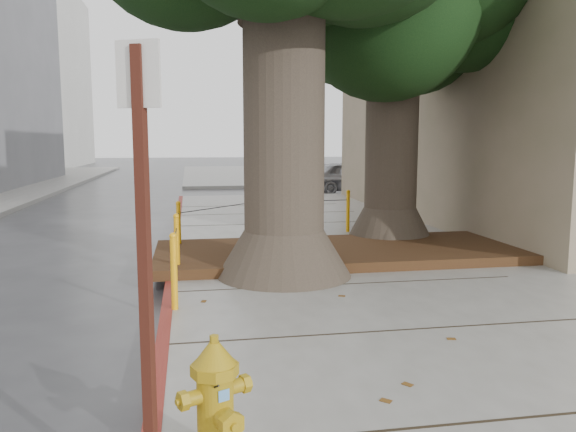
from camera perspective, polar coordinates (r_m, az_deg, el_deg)
name	(u,v)px	position (r m, az deg, el deg)	size (l,w,h in m)	color
ground	(354,346)	(6.19, 6.73, -13.02)	(140.00, 140.00, 0.00)	#28282B
sidewalk_far	(309,174)	(36.42, 2.19, 4.33)	(16.00, 20.00, 0.15)	slate
curb_red	(170,288)	(8.32, -11.88, -7.18)	(0.14, 26.00, 0.16)	maroon
planter_bed	(340,252)	(9.98, 5.26, -3.65)	(6.40, 2.60, 0.16)	black
building_side_white	(487,102)	(36.24, 19.58, 10.89)	(10.00, 10.00, 9.00)	silver
building_side_grey	(522,87)	(44.56, 22.66, 11.99)	(12.00, 14.00, 12.00)	slate
bollard_ring	(237,226)	(10.06, -5.19, -1.05)	(3.79, 5.39, 0.95)	#FBA80D
fire_hydrant	(216,399)	(3.77, -7.36, -17.99)	(0.45, 0.45, 0.82)	#B48E12
signpost	(144,247)	(3.20, -14.40, -3.05)	(0.24, 0.12, 2.56)	#471911
car_silver	(349,177)	(23.79, 6.21, 3.98)	(1.60, 3.97, 1.35)	#98979C
car_red	(410,174)	(26.14, 12.26, 4.16)	(1.42, 4.06, 1.34)	maroon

